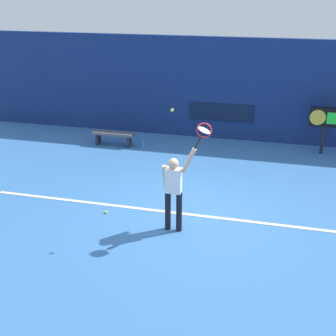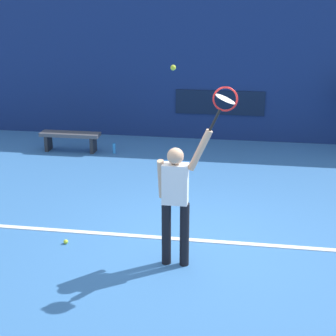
# 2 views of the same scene
# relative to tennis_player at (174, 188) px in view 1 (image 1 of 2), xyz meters

# --- Properties ---
(ground_plane) EXTENTS (18.00, 18.00, 0.00)m
(ground_plane) POSITION_rel_tennis_player_xyz_m (0.21, 0.74, -1.01)
(ground_plane) COLOR #3870B2
(back_wall) EXTENTS (18.00, 0.20, 3.42)m
(back_wall) POSITION_rel_tennis_player_xyz_m (0.21, 6.42, 0.70)
(back_wall) COLOR navy
(back_wall) RESTS_ON ground_plane
(sponsor_banner_center) EXTENTS (2.20, 0.03, 0.60)m
(sponsor_banner_center) POSITION_rel_tennis_player_xyz_m (0.21, 6.30, -0.06)
(sponsor_banner_center) COLOR #0C1933
(court_baseline) EXTENTS (10.00, 0.10, 0.01)m
(court_baseline) POSITION_rel_tennis_player_xyz_m (0.21, 0.73, -1.00)
(court_baseline) COLOR white
(court_baseline) RESTS_ON ground_plane
(tennis_player) EXTENTS (0.72, 0.31, 1.96)m
(tennis_player) POSITION_rel_tennis_player_xyz_m (0.00, 0.00, 0.00)
(tennis_player) COLOR black
(tennis_player) RESTS_ON ground_plane
(tennis_racket) EXTENTS (0.41, 0.27, 0.62)m
(tennis_racket) POSITION_rel_tennis_player_xyz_m (0.59, -0.00, 1.31)
(tennis_racket) COLOR black
(tennis_ball) EXTENTS (0.07, 0.07, 0.07)m
(tennis_ball) POSITION_rel_tennis_player_xyz_m (-0.04, -0.02, 1.71)
(tennis_ball) COLOR #CCE033
(scoreboard_clock) EXTENTS (0.96, 0.20, 1.50)m
(scoreboard_clock) POSITION_rel_tennis_player_xyz_m (3.52, 5.62, 0.14)
(scoreboard_clock) COLOR black
(scoreboard_clock) RESTS_ON ground_plane
(court_bench) EXTENTS (1.40, 0.36, 0.45)m
(court_bench) POSITION_rel_tennis_player_xyz_m (-3.17, 4.80, -0.67)
(court_bench) COLOR #4C4C51
(court_bench) RESTS_ON ground_plane
(water_bottle) EXTENTS (0.07, 0.07, 0.24)m
(water_bottle) POSITION_rel_tennis_player_xyz_m (-2.12, 4.80, -0.89)
(water_bottle) COLOR #338CD8
(water_bottle) RESTS_ON ground_plane
(spare_ball) EXTENTS (0.07, 0.07, 0.07)m
(spare_ball) POSITION_rel_tennis_player_xyz_m (-1.71, 0.33, -0.98)
(spare_ball) COLOR #CCE033
(spare_ball) RESTS_ON ground_plane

